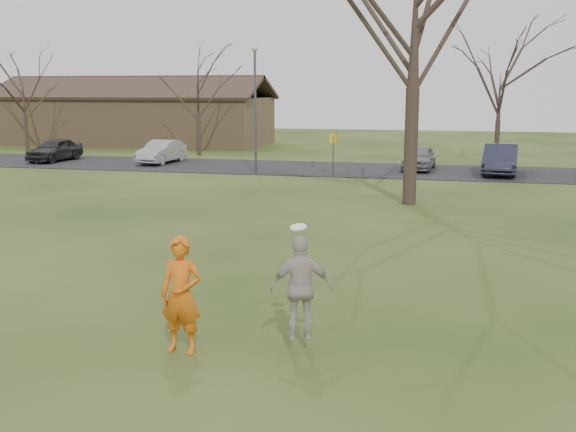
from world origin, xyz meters
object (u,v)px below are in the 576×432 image
object	(u,v)px
player_defender	(181,295)
big_tree	(416,6)
car_5	(500,159)
car_0	(55,149)
car_4	(419,157)
car_1	(162,152)
building	(135,118)
lamp_post	(255,93)
catching_play	(301,288)

from	to	relation	value
player_defender	big_tree	xyz separation A→B (m)	(2.78, 15.14, 6.05)
big_tree	car_5	bearing A→B (deg)	68.05
car_0	car_4	world-z (taller)	car_0
car_1	building	size ratio (longest dim) A/B	0.19
car_4	building	size ratio (longest dim) A/B	0.18
car_1	big_tree	bearing A→B (deg)	-31.81
car_1	car_5	world-z (taller)	car_5
building	lamp_post	size ratio (longest dim) A/B	3.29
car_0	car_1	bearing A→B (deg)	7.04
car_4	big_tree	xyz separation A→B (m)	(0.09, -10.55, 6.33)
car_0	player_defender	bearing A→B (deg)	-50.82
catching_play	building	distance (m)	43.23
car_1	catching_play	bearing A→B (deg)	-57.64
lamp_post	car_1	bearing A→B (deg)	155.05
big_tree	player_defender	bearing A→B (deg)	-100.41
building	lamp_post	xyz separation A→B (m)	(14.00, -15.50, 2.04)
car_0	building	world-z (taller)	building
car_0	car_5	size ratio (longest dim) A/B	0.87
catching_play	building	world-z (taller)	building
car_4	building	bearing A→B (deg)	155.18
car_0	catching_play	bearing A→B (deg)	-47.64
catching_play	big_tree	xyz separation A→B (m)	(0.91, 14.73, 5.93)
player_defender	building	world-z (taller)	building
car_1	player_defender	bearing A→B (deg)	-61.40
car_5	catching_play	world-z (taller)	catching_play
car_4	lamp_post	world-z (taller)	lamp_post
car_0	car_4	bearing A→B (deg)	4.90
player_defender	car_5	world-z (taller)	player_defender
car_4	car_0	bearing A→B (deg)	-173.87
car_1	lamp_post	xyz separation A→B (m)	(6.36, -2.96, 3.29)
player_defender	lamp_post	xyz separation A→B (m)	(-5.22, 22.64, 3.02)
car_4	lamp_post	distance (m)	9.10
car_5	big_tree	xyz separation A→B (m)	(-3.87, -9.60, 6.23)
player_defender	big_tree	bearing A→B (deg)	82.41
big_tree	car_1	bearing A→B (deg)	143.93
player_defender	car_1	xyz separation A→B (m)	(-11.57, 25.60, -0.27)
big_tree	building	bearing A→B (deg)	133.73
player_defender	car_5	distance (m)	25.62
car_1	building	distance (m)	14.74
car_0	building	xyz separation A→B (m)	(-1.16, 12.94, 1.23)
car_0	car_5	world-z (taller)	car_5
car_0	lamp_post	size ratio (longest dim) A/B	0.62
player_defender	car_0	xyz separation A→B (m)	(-18.06, 25.20, -0.25)
car_0	catching_play	distance (m)	31.81
car_1	lamp_post	bearing A→B (deg)	-20.69
car_0	lamp_post	world-z (taller)	lamp_post
car_5	lamp_post	distance (m)	12.47
catching_play	lamp_post	size ratio (longest dim) A/B	0.29
car_1	big_tree	xyz separation A→B (m)	(14.36, -10.46, 6.32)
car_4	building	world-z (taller)	building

